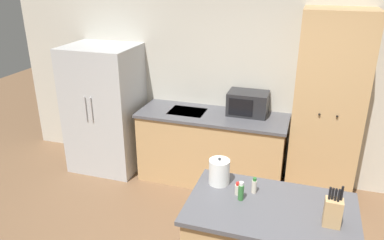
# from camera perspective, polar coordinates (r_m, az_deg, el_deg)

# --- Properties ---
(wall_back) EXTENTS (7.20, 0.06, 2.60)m
(wall_back) POSITION_cam_1_polar(r_m,az_deg,el_deg) (4.65, 13.12, 5.83)
(wall_back) COLOR beige
(wall_back) RESTS_ON ground_plane
(refrigerator) EXTENTS (0.89, 0.76, 1.67)m
(refrigerator) POSITION_cam_1_polar(r_m,az_deg,el_deg) (5.09, -13.08, 1.70)
(refrigerator) COLOR #B7BABC
(refrigerator) RESTS_ON ground_plane
(back_counter) EXTENTS (1.83, 0.67, 0.91)m
(back_counter) POSITION_cam_1_polar(r_m,az_deg,el_deg) (4.75, 2.99, -4.19)
(back_counter) COLOR tan
(back_counter) RESTS_ON ground_plane
(pantry_cabinet) EXTENTS (0.74, 0.56, 2.19)m
(pantry_cabinet) POSITION_cam_1_polar(r_m,az_deg,el_deg) (4.43, 19.92, 1.41)
(pantry_cabinet) COLOR tan
(pantry_cabinet) RESTS_ON ground_plane
(microwave) EXTENTS (0.47, 0.33, 0.28)m
(microwave) POSITION_cam_1_polar(r_m,az_deg,el_deg) (4.56, 8.50, 2.54)
(microwave) COLOR #232326
(microwave) RESTS_ON back_counter
(knife_block) EXTENTS (0.12, 0.09, 0.30)m
(knife_block) POSITION_cam_1_polar(r_m,az_deg,el_deg) (2.73, 20.67, -12.93)
(knife_block) COLOR tan
(knife_block) RESTS_ON kitchen_island
(spice_bottle_tall_dark) EXTENTS (0.04, 0.04, 0.15)m
(spice_bottle_tall_dark) POSITION_cam_1_polar(r_m,az_deg,el_deg) (2.86, 7.47, -10.75)
(spice_bottle_tall_dark) COLOR #337033
(spice_bottle_tall_dark) RESTS_ON kitchen_island
(spice_bottle_short_red) EXTENTS (0.04, 0.04, 0.13)m
(spice_bottle_short_red) POSITION_cam_1_polar(r_m,az_deg,el_deg) (2.96, 9.46, -9.86)
(spice_bottle_short_red) COLOR beige
(spice_bottle_short_red) RESTS_ON kitchen_island
(spice_bottle_amber_oil) EXTENTS (0.05, 0.05, 0.10)m
(spice_bottle_amber_oil) POSITION_cam_1_polar(r_m,az_deg,el_deg) (2.93, 7.03, -10.36)
(spice_bottle_amber_oil) COLOR beige
(spice_bottle_amber_oil) RESTS_ON kitchen_island
(kettle) EXTENTS (0.17, 0.17, 0.23)m
(kettle) POSITION_cam_1_polar(r_m,az_deg,el_deg) (3.02, 4.17, -7.86)
(kettle) COLOR white
(kettle) RESTS_ON kitchen_island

